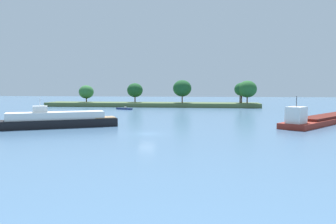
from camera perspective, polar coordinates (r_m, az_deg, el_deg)
ground_plane at (r=53.22m, az=-3.54°, el=-3.58°), size 400.00×400.00×0.00m
treeline_island at (r=125.18m, az=-0.41°, el=2.30°), size 76.89×11.21×9.62m
white_riverboat at (r=64.06m, az=-17.85°, el=-1.29°), size 20.44×13.46×5.26m
cargo_barge at (r=74.53m, az=24.17°, el=-1.06°), size 22.69×28.46×5.60m
small_motorboat at (r=110.51m, az=-7.21°, el=0.55°), size 5.72×3.34×1.01m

